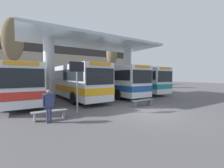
% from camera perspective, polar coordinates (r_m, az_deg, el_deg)
% --- Properties ---
extents(ground_plane, '(100.00, 100.00, 0.00)m').
position_cam_1_polar(ground_plane, '(9.77, 13.80, -10.51)').
color(ground_plane, '#565456').
extents(townhouse_backdrop, '(40.00, 0.58, 9.33)m').
position_cam_1_polar(townhouse_backdrop, '(34.36, -21.07, 8.06)').
color(townhouse_backdrop, tan).
rests_on(townhouse_backdrop, ground_plane).
extents(station_canopy, '(13.85, 6.32, 5.91)m').
position_cam_1_polar(station_canopy, '(16.07, -6.86, 12.23)').
color(station_canopy, silver).
rests_on(station_canopy, ground_plane).
extents(transit_bus_left_bay, '(2.84, 10.67, 3.14)m').
position_cam_1_polar(transit_bus_left_bay, '(15.33, -31.48, 0.65)').
color(transit_bus_left_bay, silver).
rests_on(transit_bus_left_bay, ground_plane).
extents(transit_bus_center_bay, '(3.03, 11.48, 3.29)m').
position_cam_1_polar(transit_bus_center_bay, '(15.91, -14.78, 1.32)').
color(transit_bus_center_bay, silver).
rests_on(transit_bus_center_bay, ground_plane).
extents(transit_bus_right_bay, '(2.81, 11.05, 3.25)m').
position_cam_1_polar(transit_bus_right_bay, '(17.77, -0.91, 1.53)').
color(transit_bus_right_bay, white).
rests_on(transit_bus_right_bay, ground_plane).
extents(transit_bus_far_right_bay, '(3.01, 10.90, 3.27)m').
position_cam_1_polar(transit_bus_far_right_bay, '(20.80, 7.62, 1.74)').
color(transit_bus_far_right_bay, white).
rests_on(transit_bus_far_right_bay, ground_plane).
extents(waiting_bench_near_pillar, '(1.76, 0.44, 0.46)m').
position_cam_1_polar(waiting_bench_near_pillar, '(8.62, -22.69, -10.12)').
color(waiting_bench_near_pillar, gray).
rests_on(waiting_bench_near_pillar, ground_plane).
extents(waiting_bench_mid_platform, '(1.99, 0.44, 0.46)m').
position_cam_1_polar(waiting_bench_mid_platform, '(11.70, 11.47, -6.50)').
color(waiting_bench_mid_platform, gray).
rests_on(waiting_bench_mid_platform, ground_plane).
extents(info_sign_platform, '(0.90, 0.09, 3.13)m').
position_cam_1_polar(info_sign_platform, '(9.22, -13.22, 2.66)').
color(info_sign_platform, gray).
rests_on(info_sign_platform, ground_plane).
extents(pedestrian_waiting, '(0.59, 0.36, 1.62)m').
position_cam_1_polar(pedestrian_waiting, '(7.89, -22.98, -6.57)').
color(pedestrian_waiting, '#333856').
rests_on(pedestrian_waiting, ground_plane).
extents(poplar_tree_behind_left, '(2.08, 2.08, 8.83)m').
position_cam_1_polar(poplar_tree_behind_left, '(29.35, -0.09, 11.01)').
color(poplar_tree_behind_left, brown).
rests_on(poplar_tree_behind_left, ground_plane).
extents(poplar_tree_behind_right, '(2.65, 2.65, 10.14)m').
position_cam_1_polar(poplar_tree_behind_right, '(24.90, -33.64, 13.85)').
color(poplar_tree_behind_right, brown).
rests_on(poplar_tree_behind_right, ground_plane).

